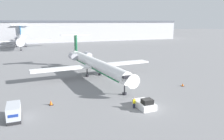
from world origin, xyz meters
The scene contains 9 objects.
ground_plane centered at (0.00, 0.00, 0.00)m, with size 600.00×600.00×0.00m, color slate.
terminal_building centered at (0.00, 120.00, 6.82)m, with size 180.00×16.80×13.58m.
airplane_main centered at (-1.22, 21.80, 3.21)m, with size 29.10×33.94×9.22m.
pushback_tug centered at (0.04, 0.37, 0.58)m, with size 2.23×3.88×1.63m.
luggage_cart centered at (-18.26, 3.22, 1.05)m, with size 1.72×3.63×2.10m.
worker_near_tug centered at (-1.51, 0.79, 0.85)m, with size 0.40×0.24×1.64m.
traffic_cone_left centered at (-13.08, 6.82, 0.38)m, with size 0.67×0.67×0.80m.
traffic_cone_right centered at (13.08, 7.44, 0.29)m, with size 0.65×0.65×0.61m.
airplane_parked_far_left centered at (-17.80, 94.84, 3.88)m, with size 31.08×36.54×10.75m.
Camera 1 is at (-16.19, -26.84, 12.85)m, focal length 35.00 mm.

